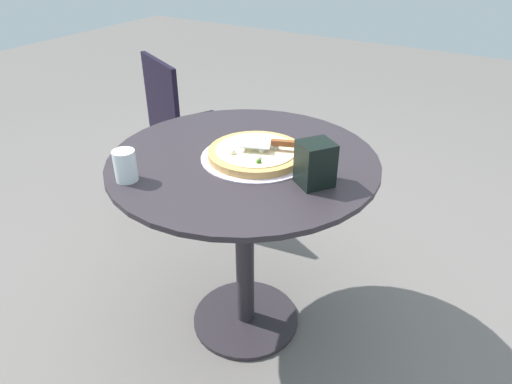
{
  "coord_description": "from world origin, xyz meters",
  "views": [
    {
      "loc": [
        1.15,
        0.76,
        1.42
      ],
      "look_at": [
        -0.02,
        0.04,
        0.61
      ],
      "focal_mm": 32.61,
      "sensor_mm": 36.0,
      "label": 1
    }
  ],
  "objects_px": {
    "pizza_server": "(273,143)",
    "patio_chair_near": "(184,123)",
    "pizza_on_tray": "(256,153)",
    "drinking_cup": "(125,166)",
    "patio_table": "(244,203)",
    "napkin_dispenser": "(315,164)"
  },
  "relations": [
    {
      "from": "pizza_server",
      "to": "patio_chair_near",
      "type": "bearing_deg",
      "value": -122.87
    },
    {
      "from": "pizza_on_tray",
      "to": "drinking_cup",
      "type": "height_order",
      "value": "drinking_cup"
    },
    {
      "from": "drinking_cup",
      "to": "patio_table",
      "type": "bearing_deg",
      "value": 145.51
    },
    {
      "from": "drinking_cup",
      "to": "patio_chair_near",
      "type": "height_order",
      "value": "patio_chair_near"
    },
    {
      "from": "patio_table",
      "to": "drinking_cup",
      "type": "xyz_separation_m",
      "value": [
        0.31,
        -0.21,
        0.23
      ]
    },
    {
      "from": "patio_table",
      "to": "patio_chair_near",
      "type": "distance_m",
      "value": 0.96
    },
    {
      "from": "pizza_on_tray",
      "to": "patio_chair_near",
      "type": "xyz_separation_m",
      "value": [
        -0.57,
        -0.79,
        -0.26
      ]
    },
    {
      "from": "patio_table",
      "to": "patio_chair_near",
      "type": "xyz_separation_m",
      "value": [
        -0.59,
        -0.76,
        -0.07
      ]
    },
    {
      "from": "patio_chair_near",
      "to": "drinking_cup",
      "type": "bearing_deg",
      "value": 31.06
    },
    {
      "from": "pizza_server",
      "to": "napkin_dispenser",
      "type": "distance_m",
      "value": 0.21
    },
    {
      "from": "patio_table",
      "to": "pizza_on_tray",
      "type": "height_order",
      "value": "pizza_on_tray"
    },
    {
      "from": "pizza_on_tray",
      "to": "pizza_server",
      "type": "bearing_deg",
      "value": 116.67
    },
    {
      "from": "pizza_on_tray",
      "to": "napkin_dispenser",
      "type": "bearing_deg",
      "value": 76.03
    },
    {
      "from": "pizza_on_tray",
      "to": "pizza_server",
      "type": "height_order",
      "value": "pizza_server"
    },
    {
      "from": "pizza_server",
      "to": "drinking_cup",
      "type": "bearing_deg",
      "value": -39.82
    },
    {
      "from": "drinking_cup",
      "to": "patio_chair_near",
      "type": "xyz_separation_m",
      "value": [
        -0.9,
        -0.54,
        -0.29
      ]
    },
    {
      "from": "patio_table",
      "to": "patio_chair_near",
      "type": "height_order",
      "value": "patio_chair_near"
    },
    {
      "from": "pizza_server",
      "to": "drinking_cup",
      "type": "distance_m",
      "value": 0.47
    },
    {
      "from": "napkin_dispenser",
      "to": "patio_chair_near",
      "type": "relative_size",
      "value": 0.16
    },
    {
      "from": "patio_table",
      "to": "pizza_server",
      "type": "xyz_separation_m",
      "value": [
        -0.05,
        0.08,
        0.23
      ]
    },
    {
      "from": "pizza_on_tray",
      "to": "pizza_server",
      "type": "relative_size",
      "value": 1.7
    },
    {
      "from": "napkin_dispenser",
      "to": "patio_chair_near",
      "type": "bearing_deg",
      "value": -85.99
    }
  ]
}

